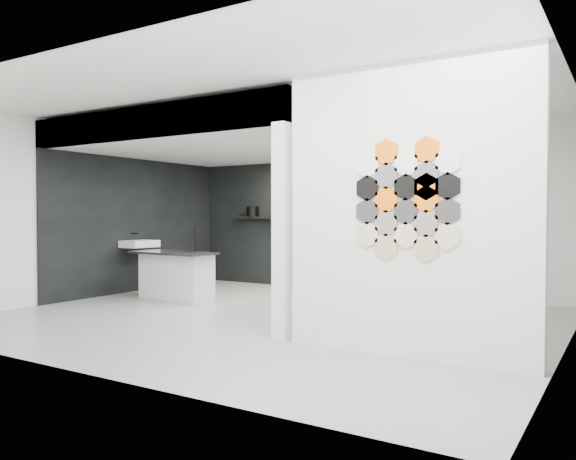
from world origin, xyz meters
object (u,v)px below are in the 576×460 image
Objects in this scene: kettle at (352,212)px; utensil_cup at (273,214)px; partition_panel at (406,210)px; kitchen_island at (176,275)px; wall_basin at (140,244)px; stockpot at (253,212)px; glass_vase at (368,212)px; glass_bowl at (368,214)px; bottle_dark at (281,213)px.

kettle reaches higher than utensil_cup.
partition_panel is 1.88× the size of kitchen_island.
utensil_cup reaches higher than kitchen_island.
partition_panel is 4.54m from kettle.
partition_panel reaches higher than kitchen_island.
kitchen_island is at bearing -11.60° from wall_basin.
stockpot is (-0.10, 2.28, 1.03)m from kitchen_island.
glass_vase is at bearing 48.19° from kitchen_island.
partition_panel is at bearing -61.77° from glass_vase.
wall_basin is 1.16m from kitchen_island.
glass_vase reaches higher than glass_bowl.
kitchen_island is 2.55m from bottle_dark.
bottle_dark is at bearing 180.00° from glass_bowl.
glass_vase is 1.97m from utensil_cup.
partition_panel is 5.95m from stockpot.
kitchen_island is 3.42m from glass_vase.
wall_basin is 3.26× the size of kettle.
utensil_cup is at bearing 55.40° from wall_basin.
kitchen_island is 3.22m from kettle.
wall_basin is 2.56m from utensil_cup.
glass_vase is at bearing 0.00° from utensil_cup.
bottle_dark is (-1.80, 0.00, 0.01)m from glass_bowl.
kitchen_island is at bearing -135.83° from glass_bowl.
kettle is (2.14, 0.00, -0.02)m from stockpot.
wall_basin is 4.01m from glass_vase.
stockpot reaches higher than kettle.
partition_panel is at bearing -43.73° from utensil_cup.
kitchen_island is 9.88× the size of glass_vase.
kettle reaches higher than kitchen_island.
stockpot is 2.45m from glass_vase.
kettle is at bearing 0.00° from bottle_dark.
stockpot reaches higher than wall_basin.
utensil_cup is at bearing 0.00° from stockpot.
wall_basin is 6.63× the size of utensil_cup.
utensil_cup is at bearing 180.00° from bottle_dark.
glass_bowl reaches higher than kitchen_island.
kettle is 0.31m from glass_bowl.
partition_panel is at bearing -18.23° from wall_basin.
partition_panel is 4.39m from glass_vase.
stockpot is at bearing -179.74° from kettle.
wall_basin is 3.75m from kettle.
bottle_dark is (-1.80, 0.00, -0.01)m from glass_vase.
glass_bowl is at bearing 0.00° from bottle_dark.
kettle is (3.08, 2.07, 0.55)m from wall_basin.
wall_basin is at bearing -127.60° from bottle_dark.
glass_bowl is 1.05× the size of glass_vase.
utensil_cup is at bearing 84.53° from kitchen_island.
utensil_cup is at bearing -179.74° from kettle.
glass_bowl is (-2.08, 3.87, -0.02)m from partition_panel.
stockpot reaches higher than kitchen_island.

